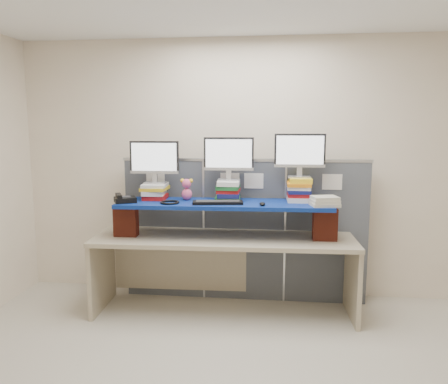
# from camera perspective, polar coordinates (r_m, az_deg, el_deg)

# --- Properties ---
(room) EXTENTS (5.00, 4.00, 2.80)m
(room) POSITION_cam_1_polar(r_m,az_deg,el_deg) (2.82, 0.22, -0.90)
(room) COLOR #F8E5CC
(room) RESTS_ON ground
(cubicle_partition) EXTENTS (2.60, 0.06, 1.53)m
(cubicle_partition) POSITION_cam_1_polar(r_m,az_deg,el_deg) (4.68, 2.63, -4.92)
(cubicle_partition) COLOR #494D56
(cubicle_partition) RESTS_ON ground
(desk) EXTENTS (2.59, 0.83, 0.78)m
(desk) POSITION_cam_1_polar(r_m,az_deg,el_deg) (4.39, -0.00, -7.83)
(desk) COLOR tan
(desk) RESTS_ON ground
(brick_pier_left) EXTENTS (0.23, 0.13, 0.31)m
(brick_pier_left) POSITION_cam_1_polar(r_m,az_deg,el_deg) (4.45, -12.68, -3.67)
(brick_pier_left) COLOR maroon
(brick_pier_left) RESTS_ON desk
(brick_pier_right) EXTENTS (0.23, 0.13, 0.31)m
(brick_pier_right) POSITION_cam_1_polar(r_m,az_deg,el_deg) (4.29, 13.04, -4.13)
(brick_pier_right) COLOR maroon
(brick_pier_right) RESTS_ON desk
(blue_board) EXTENTS (2.10, 0.59, 0.04)m
(blue_board) POSITION_cam_1_polar(r_m,az_deg,el_deg) (4.28, -0.00, -1.58)
(blue_board) COLOR navy
(blue_board) RESTS_ON brick_pier_left
(book_stack_left) EXTENTS (0.25, 0.31, 0.16)m
(book_stack_left) POSITION_cam_1_polar(r_m,az_deg,el_deg) (4.49, -9.01, 0.13)
(book_stack_left) COLOR maroon
(book_stack_left) RESTS_ON blue_board
(book_stack_center) EXTENTS (0.25, 0.31, 0.20)m
(book_stack_center) POSITION_cam_1_polar(r_m,az_deg,el_deg) (4.37, 0.58, 0.18)
(book_stack_center) COLOR #195D29
(book_stack_center) RESTS_ON blue_board
(book_stack_right) EXTENTS (0.24, 0.30, 0.23)m
(book_stack_right) POSITION_cam_1_polar(r_m,az_deg,el_deg) (4.38, 9.75, 0.35)
(book_stack_right) COLOR silver
(book_stack_right) RESTS_ON blue_board
(monitor_left) EXTENTS (0.50, 0.15, 0.43)m
(monitor_left) POSITION_cam_1_polar(r_m,az_deg,el_deg) (4.45, -9.07, 4.20)
(monitor_left) COLOR #B2B2B7
(monitor_left) RESTS_ON book_stack_left
(monitor_center) EXTENTS (0.50, 0.15, 0.43)m
(monitor_center) POSITION_cam_1_polar(r_m,az_deg,el_deg) (4.33, 0.62, 4.70)
(monitor_center) COLOR #B2B2B7
(monitor_center) RESTS_ON book_stack_center
(monitor_right) EXTENTS (0.50, 0.15, 0.43)m
(monitor_right) POSITION_cam_1_polar(r_m,az_deg,el_deg) (4.34, 9.87, 5.06)
(monitor_right) COLOR #B2B2B7
(monitor_right) RESTS_ON book_stack_right
(keyboard) EXTENTS (0.50, 0.23, 0.03)m
(keyboard) POSITION_cam_1_polar(r_m,az_deg,el_deg) (4.18, -0.83, -1.35)
(keyboard) COLOR black
(keyboard) RESTS_ON blue_board
(mouse) EXTENTS (0.08, 0.11, 0.03)m
(mouse) POSITION_cam_1_polar(r_m,az_deg,el_deg) (4.10, 5.03, -1.56)
(mouse) COLOR black
(mouse) RESTS_ON blue_board
(desk_phone) EXTENTS (0.26, 0.25, 0.09)m
(desk_phone) POSITION_cam_1_polar(r_m,az_deg,el_deg) (4.36, -12.88, -0.91)
(desk_phone) COLOR black
(desk_phone) RESTS_ON blue_board
(headset) EXTENTS (0.23, 0.23, 0.02)m
(headset) POSITION_cam_1_polar(r_m,az_deg,el_deg) (4.23, -7.09, -1.35)
(headset) COLOR black
(headset) RESTS_ON blue_board
(plush_toy) EXTENTS (0.13, 0.10, 0.22)m
(plush_toy) POSITION_cam_1_polar(r_m,az_deg,el_deg) (4.38, -4.89, 0.37)
(plush_toy) COLOR #D2507A
(plush_toy) RESTS_ON blue_board
(binder_stack) EXTENTS (0.29, 0.25, 0.09)m
(binder_stack) POSITION_cam_1_polar(r_m,az_deg,el_deg) (4.17, 13.02, -1.19)
(binder_stack) COLOR beige
(binder_stack) RESTS_ON blue_board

